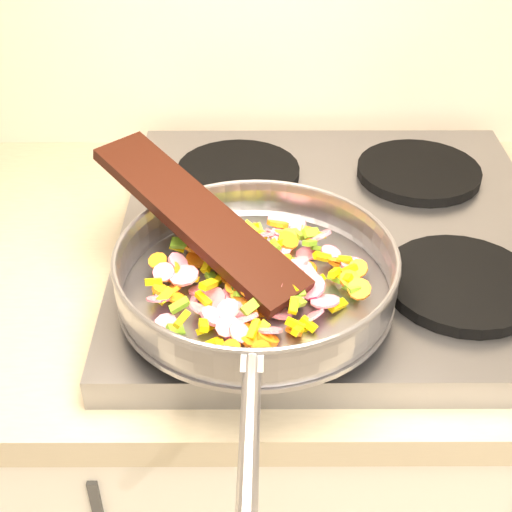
{
  "coord_description": "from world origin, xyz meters",
  "views": [
    {
      "loc": [
        -0.82,
        0.84,
        1.49
      ],
      "look_at": [
        -0.81,
        1.5,
        1.01
      ],
      "focal_mm": 50.0,
      "sensor_mm": 36.0,
      "label": 1
    }
  ],
  "objects": [
    {
      "name": "cooktop",
      "position": [
        -0.7,
        1.67,
        0.92
      ],
      "size": [
        0.6,
        0.6,
        0.04
      ],
      "primitive_type": "cube",
      "color": "#939399",
      "rests_on": "counter_top"
    },
    {
      "name": "grate_fl",
      "position": [
        -0.84,
        1.52,
        0.95
      ],
      "size": [
        0.19,
        0.19,
        0.02
      ],
      "primitive_type": "cylinder",
      "color": "black",
      "rests_on": "cooktop"
    },
    {
      "name": "vegetable_heap",
      "position": [
        -0.81,
        1.51,
        0.98
      ],
      "size": [
        0.27,
        0.28,
        0.05
      ],
      "color": "yellow",
      "rests_on": "saute_pan"
    },
    {
      "name": "grate_bl",
      "position": [
        -0.84,
        1.81,
        0.95
      ],
      "size": [
        0.19,
        0.19,
        0.02
      ],
      "primitive_type": "cylinder",
      "color": "black",
      "rests_on": "cooktop"
    },
    {
      "name": "grate_br",
      "position": [
        -0.56,
        1.81,
        0.95
      ],
      "size": [
        0.19,
        0.19,
        0.02
      ],
      "primitive_type": "cylinder",
      "color": "black",
      "rests_on": "cooktop"
    },
    {
      "name": "saute_pan",
      "position": [
        -0.81,
        1.5,
        0.99
      ],
      "size": [
        0.37,
        0.54,
        0.06
      ],
      "rotation": [
        0.0,
        0.0,
        -0.02
      ],
      "color": "#9E9EA5",
      "rests_on": "grate_fl"
    },
    {
      "name": "grate_fr",
      "position": [
        -0.56,
        1.52,
        0.95
      ],
      "size": [
        0.19,
        0.19,
        0.02
      ],
      "primitive_type": "cylinder",
      "color": "black",
      "rests_on": "cooktop"
    },
    {
      "name": "wooden_spatula",
      "position": [
        -0.88,
        1.57,
        1.02
      ],
      "size": [
        0.28,
        0.28,
        0.09
      ],
      "primitive_type": "cube",
      "rotation": [
        0.0,
        -0.25,
        2.35
      ],
      "color": "black",
      "rests_on": "saute_pan"
    }
  ]
}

